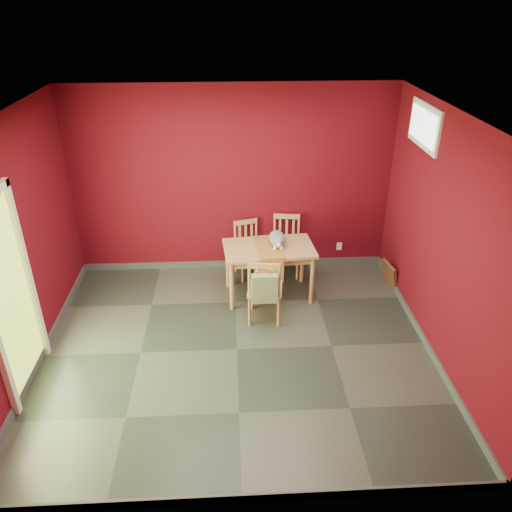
{
  "coord_description": "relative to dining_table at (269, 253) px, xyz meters",
  "views": [
    {
      "loc": [
        -0.03,
        -4.65,
        3.76
      ],
      "look_at": [
        0.25,
        0.45,
        1.0
      ],
      "focal_mm": 35.0,
      "sensor_mm": 36.0,
      "label": 1
    }
  ],
  "objects": [
    {
      "name": "ground",
      "position": [
        -0.46,
        -1.17,
        -0.65
      ],
      "size": [
        4.5,
        4.5,
        0.0
      ],
      "primitive_type": "plane",
      "color": "#2D342D",
      "rests_on": "ground"
    },
    {
      "name": "room_shell",
      "position": [
        -0.46,
        -1.17,
        -0.6
      ],
      "size": [
        4.5,
        4.5,
        4.5
      ],
      "color": "#520813",
      "rests_on": "ground"
    },
    {
      "name": "doorway",
      "position": [
        -2.69,
        -1.57,
        0.48
      ],
      "size": [
        0.06,
        1.01,
        2.13
      ],
      "color": "#B7D838",
      "rests_on": "ground"
    },
    {
      "name": "window",
      "position": [
        1.76,
        -0.17,
        1.7
      ],
      "size": [
        0.05,
        0.9,
        0.5
      ],
      "color": "white",
      "rests_on": "room_shell"
    },
    {
      "name": "outlet_plate",
      "position": [
        1.14,
        0.82,
        -0.35
      ],
      "size": [
        0.08,
        0.02,
        0.12
      ],
      "primitive_type": "cube",
      "color": "silver",
      "rests_on": "room_shell"
    },
    {
      "name": "dining_table",
      "position": [
        0.0,
        0.0,
        0.0
      ],
      "size": [
        1.24,
        0.79,
        0.74
      ],
      "color": "tan",
      "rests_on": "ground"
    },
    {
      "name": "table_runner",
      "position": [
        -0.0,
        -0.12,
        0.04
      ],
      "size": [
        0.39,
        0.72,
        0.35
      ],
      "color": "#9D6528",
      "rests_on": "dining_table"
    },
    {
      "name": "chair_far_left",
      "position": [
        -0.25,
        0.6,
        -0.23
      ],
      "size": [
        0.48,
        0.48,
        0.82
      ],
      "color": "tan",
      "rests_on": "ground"
    },
    {
      "name": "chair_far_right",
      "position": [
        0.3,
        0.62,
        -0.2
      ],
      "size": [
        0.46,
        0.46,
        0.88
      ],
      "color": "tan",
      "rests_on": "ground"
    },
    {
      "name": "chair_near",
      "position": [
        -0.09,
        -0.59,
        -0.19
      ],
      "size": [
        0.47,
        0.47,
        0.9
      ],
      "color": "tan",
      "rests_on": "ground"
    },
    {
      "name": "tote_bag",
      "position": [
        -0.11,
        -0.8,
        -0.05
      ],
      "size": [
        0.31,
        0.19,
        0.44
      ],
      "color": "#77915D",
      "rests_on": "chair_near"
    },
    {
      "name": "cat",
      "position": [
        0.12,
        0.09,
        0.2
      ],
      "size": [
        0.24,
        0.45,
        0.22
      ],
      "primitive_type": null,
      "rotation": [
        0.0,
        0.0,
        0.01
      ],
      "color": "slate",
      "rests_on": "table_runner"
    },
    {
      "name": "picture_frame",
      "position": [
        1.73,
        0.12,
        -0.47
      ],
      "size": [
        0.18,
        0.38,
        0.36
      ],
      "color": "brown",
      "rests_on": "ground"
    }
  ]
}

